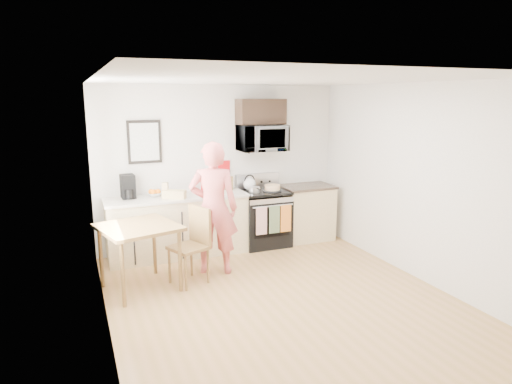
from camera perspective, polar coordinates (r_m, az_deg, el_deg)
name	(u,v)px	position (r m, az deg, el deg)	size (l,w,h in m)	color
floor	(280,298)	(5.73, 3.05, -13.09)	(4.60, 4.60, 0.00)	olive
back_wall	(221,167)	(7.43, -4.44, 3.16)	(4.00, 0.04, 2.60)	white
front_wall	(421,257)	(3.46, 19.90, -7.67)	(4.00, 0.04, 2.60)	white
left_wall	(101,210)	(4.83, -18.79, -2.15)	(0.04, 4.60, 2.60)	white
right_wall	(418,182)	(6.42, 19.55, 1.15)	(0.04, 4.60, 2.60)	white
ceiling	(283,79)	(5.20, 3.37, 13.86)	(4.00, 4.60, 0.04)	silver
window	(98,173)	(5.57, -19.14, 2.25)	(0.06, 1.40, 1.50)	silver
cabinet_left	(178,227)	(7.12, -9.73, -4.36)	(2.10, 0.60, 0.90)	tan
countertop_left	(177,197)	(7.01, -9.87, -0.66)	(2.14, 0.64, 0.04)	beige
cabinet_right	(306,213)	(7.88, 6.30, -2.68)	(0.84, 0.60, 0.90)	tan
countertop_right	(307,187)	(7.78, 6.38, 0.68)	(0.88, 0.64, 0.04)	black
range	(264,219)	(7.52, 1.01, -3.41)	(0.76, 0.70, 1.16)	black
microwave	(262,138)	(7.38, 0.73, 6.75)	(0.76, 0.51, 0.42)	#B9B8BD
upper_cabinet	(261,112)	(7.40, 0.60, 10.02)	(0.76, 0.35, 0.40)	black
wall_art	(144,142)	(7.08, -13.77, 6.11)	(0.50, 0.04, 0.65)	black
wall_trivet	(224,167)	(7.43, -4.03, 3.17)	(0.20, 0.02, 0.20)	#B00F13
person	(213,208)	(6.26, -5.34, -2.03)	(0.67, 0.44, 1.84)	#D43A3E
dining_table	(139,233)	(5.91, -14.47, -4.99)	(0.96, 0.96, 0.84)	brown
chair	(197,234)	(6.07, -7.43, -5.17)	(0.59, 0.56, 1.01)	brown
knife_block	(228,183)	(7.36, -3.49, 1.15)	(0.10, 0.14, 0.22)	brown
utensil_crock	(205,182)	(7.22, -6.41, 1.23)	(0.13, 0.13, 0.39)	#B00F13
fruit_bowl	(155,193)	(7.06, -12.54, -0.15)	(0.31, 0.31, 0.11)	silver
milk_carton	(165,190)	(6.91, -11.27, 0.24)	(0.09, 0.09, 0.23)	tan
coffee_maker	(128,187)	(6.98, -15.71, 0.57)	(0.21, 0.30, 0.35)	black
bread_bag	(174,194)	(6.84, -10.18, -0.29)	(0.33, 0.15, 0.12)	tan
cake	(272,188)	(7.34, 2.06, 0.50)	(0.30, 0.30, 0.10)	black
kettle	(250,183)	(7.40, -0.81, 1.08)	(0.20, 0.20, 0.26)	silver
pot	(254,190)	(7.22, -0.20, 0.29)	(0.18, 0.30, 0.09)	#B9B8BD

